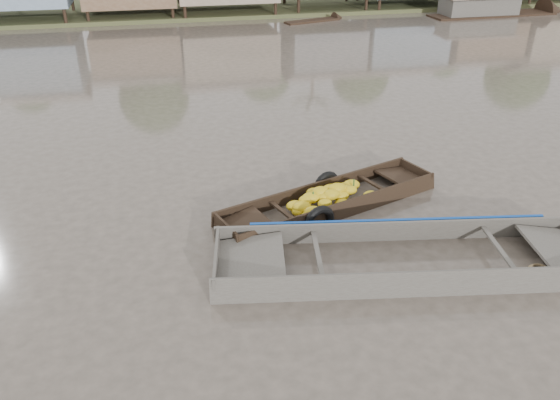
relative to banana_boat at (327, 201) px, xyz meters
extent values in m
plane|color=#484137|center=(-1.11, -1.82, -0.17)|extent=(120.00, 120.00, 0.00)
cube|color=#384723|center=(-1.11, 31.18, -0.17)|extent=(120.00, 12.00, 0.50)
cube|color=black|center=(0.08, 0.04, -0.25)|extent=(5.80, 2.91, 0.08)
cube|color=black|center=(-0.12, 0.63, -0.02)|extent=(5.61, 2.06, 0.54)
cube|color=black|center=(0.28, -0.55, -0.02)|extent=(5.61, 2.06, 0.54)
cube|color=black|center=(2.80, 0.98, -0.02)|extent=(0.47, 1.23, 0.51)
cube|color=black|center=(2.33, 0.81, 0.05)|extent=(1.30, 1.37, 0.20)
cube|color=black|center=(-2.64, -0.90, -0.02)|extent=(0.47, 1.23, 0.51)
cube|color=black|center=(-2.17, -0.73, 0.05)|extent=(1.30, 1.37, 0.20)
cube|color=black|center=(-1.22, -0.41, 0.09)|extent=(0.49, 1.19, 0.05)
cube|color=black|center=(1.38, 0.49, 0.09)|extent=(0.49, 1.19, 0.05)
ellipsoid|color=yellow|center=(-0.57, -0.12, 0.17)|extent=(0.47, 0.39, 0.25)
ellipsoid|color=yellow|center=(0.08, 0.14, 0.27)|extent=(0.42, 0.35, 0.22)
ellipsoid|color=yellow|center=(0.25, 0.06, 0.29)|extent=(0.56, 0.47, 0.30)
ellipsoid|color=yellow|center=(-0.73, -0.28, 0.09)|extent=(0.55, 0.46, 0.29)
ellipsoid|color=yellow|center=(0.19, -0.04, 0.20)|extent=(0.49, 0.41, 0.26)
ellipsoid|color=yellow|center=(0.59, 0.04, 0.23)|extent=(0.43, 0.36, 0.23)
ellipsoid|color=yellow|center=(0.32, -0.08, 0.15)|extent=(0.48, 0.40, 0.25)
ellipsoid|color=yellow|center=(1.14, 0.02, 0.02)|extent=(0.46, 0.38, 0.24)
ellipsoid|color=yellow|center=(-0.87, -0.15, 0.06)|extent=(0.50, 0.42, 0.26)
ellipsoid|color=yellow|center=(-0.52, -0.49, 0.04)|extent=(0.54, 0.45, 0.28)
ellipsoid|color=yellow|center=(0.24, 0.51, 0.07)|extent=(0.46, 0.38, 0.24)
ellipsoid|color=yellow|center=(0.62, 0.53, 0.06)|extent=(0.48, 0.40, 0.25)
ellipsoid|color=yellow|center=(-0.11, -0.11, 0.20)|extent=(0.51, 0.43, 0.27)
ellipsoid|color=yellow|center=(-0.48, -0.47, 0.02)|extent=(0.53, 0.45, 0.28)
ellipsoid|color=yellow|center=(-0.19, 0.09, 0.18)|extent=(0.49, 0.41, 0.26)
ellipsoid|color=yellow|center=(0.29, -0.26, 0.05)|extent=(0.45, 0.37, 0.23)
ellipsoid|color=yellow|center=(0.04, -0.14, 0.26)|extent=(0.52, 0.44, 0.28)
ellipsoid|color=yellow|center=(-0.19, 0.00, 0.29)|extent=(0.52, 0.44, 0.27)
ellipsoid|color=yellow|center=(-0.81, -0.32, 0.00)|extent=(0.43, 0.36, 0.22)
ellipsoid|color=yellow|center=(-0.30, 0.23, 0.17)|extent=(0.44, 0.37, 0.23)
ellipsoid|color=yellow|center=(0.45, 0.11, 0.21)|extent=(0.51, 0.42, 0.27)
ellipsoid|color=yellow|center=(-0.01, 0.14, 0.19)|extent=(0.52, 0.44, 0.28)
ellipsoid|color=yellow|center=(-0.44, -0.08, 0.19)|extent=(0.55, 0.46, 0.29)
ellipsoid|color=yellow|center=(-0.18, -0.34, 0.15)|extent=(0.42, 0.35, 0.22)
ellipsoid|color=yellow|center=(-0.15, 0.18, 0.16)|extent=(0.49, 0.41, 0.26)
ellipsoid|color=yellow|center=(-0.67, -0.58, -0.03)|extent=(0.44, 0.37, 0.23)
ellipsoid|color=yellow|center=(-0.15, 0.23, 0.12)|extent=(0.45, 0.37, 0.24)
ellipsoid|color=yellow|center=(0.80, 0.52, 0.10)|extent=(0.54, 0.45, 0.28)
cylinder|color=#3F6626|center=(-0.41, -0.13, 0.28)|extent=(0.04, 0.04, 0.19)
cylinder|color=#3F6626|center=(0.28, 0.11, 0.28)|extent=(0.04, 0.04, 0.19)
cylinder|color=#3F6626|center=(0.77, 0.28, 0.28)|extent=(0.04, 0.04, 0.19)
torus|color=black|center=(0.24, 0.84, 0.00)|extent=(0.79, 0.43, 0.78)
torus|color=black|center=(-0.48, -0.90, 0.00)|extent=(0.84, 0.44, 0.82)
cube|color=#423E38|center=(0.90, -2.77, -0.25)|extent=(8.10, 3.03, 0.08)
cube|color=#423E38|center=(1.06, -1.82, 0.03)|extent=(8.01, 1.55, 0.65)
cube|color=#423E38|center=(0.73, -3.73, 0.03)|extent=(8.01, 1.55, 0.65)
cube|color=#423E38|center=(-3.01, -2.10, 0.03)|extent=(0.40, 1.96, 0.61)
cube|color=#423E38|center=(-2.33, -2.21, 0.11)|extent=(1.64, 1.91, 0.25)
cube|color=#423E38|center=(-0.97, -2.45, 0.16)|extent=(0.42, 1.89, 0.05)
cube|color=#423E38|center=(2.76, -3.09, 0.16)|extent=(0.42, 1.89, 0.05)
cube|color=#665E54|center=(0.90, -2.77, -0.20)|extent=(6.20, 2.55, 0.02)
cube|color=navy|center=(1.07, -1.75, 0.28)|extent=(6.46, 1.21, 0.16)
torus|color=olive|center=(3.45, -3.54, -0.17)|extent=(0.45, 0.45, 0.06)
torus|color=olive|center=(3.45, -3.54, -0.13)|extent=(0.37, 0.37, 0.06)
cube|color=black|center=(18.92, 23.06, -0.22)|extent=(8.97, 2.37, 0.35)
cube|color=black|center=(6.37, 23.63, -0.22)|extent=(3.83, 1.88, 0.35)
cube|color=black|center=(17.89, 23.18, 0.38)|extent=(5.00, 2.00, 1.20)
camera|label=1|loc=(-3.80, -11.26, 6.45)|focal=35.00mm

